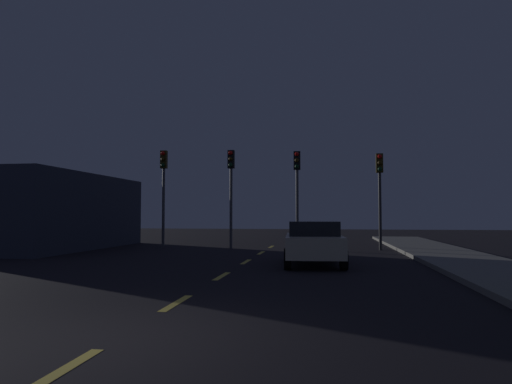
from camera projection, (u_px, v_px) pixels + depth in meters
The scene contains 14 objects.
ground_plane at pixel (227, 273), 12.93m from camera, with size 80.00×80.00×0.00m, color black.
sidewalk_curb_right at pixel (511, 276), 11.81m from camera, with size 3.00×40.00×0.15m, color gray.
lane_stripe_nearest at pixel (61, 371), 4.83m from camera, with size 0.16×1.60×0.01m, color #EACC4C.
lane_stripe_second at pixel (176, 303), 8.58m from camera, with size 0.16×1.60×0.01m, color #EACC4C.
lane_stripe_third at pixel (222, 276), 12.34m from camera, with size 0.16×1.60×0.01m, color #EACC4C.
lane_stripe_fourth at pixel (246, 262), 16.09m from camera, with size 0.16×1.60×0.01m, color #EACC4C.
lane_stripe_fifth at pixel (261, 253), 19.84m from camera, with size 0.16×1.60×0.01m, color #EACC4C.
lane_stripe_sixth at pixel (271, 247), 23.59m from camera, with size 0.16×1.60×0.01m, color #EACC4C.
traffic_signal_far_left at pixel (164, 179), 23.13m from camera, with size 0.32×0.38×4.90m.
traffic_signal_center_left at pixel (231, 179), 22.61m from camera, with size 0.32×0.38×4.85m.
traffic_signal_center_right at pixel (297, 180), 22.11m from camera, with size 0.32×0.38×4.73m.
traffic_signal_far_right at pixel (380, 182), 21.52m from camera, with size 0.32×0.38×4.54m.
car_stopped_ahead at pixel (314, 242), 15.15m from camera, with size 2.12×4.06×1.44m.
storefront_left at pixel (52, 212), 22.45m from camera, with size 4.98×9.97×3.60m, color #333847.
Camera 1 is at (2.78, -5.75, 1.66)m, focal length 32.12 mm.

